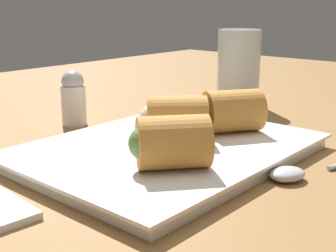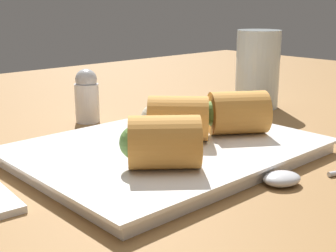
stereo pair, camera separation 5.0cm
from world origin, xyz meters
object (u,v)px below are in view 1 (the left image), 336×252
at_px(spoon, 305,171).
at_px(drinking_glass, 239,68).
at_px(serving_plate, 168,150).
at_px(salt_shaker, 73,98).

height_order(spoon, drinking_glass, drinking_glass).
xyz_separation_m(serving_plate, spoon, (0.04, -0.13, -0.00)).
relative_size(spoon, salt_shaker, 2.49).
xyz_separation_m(serving_plate, drinking_glass, (0.26, 0.08, 0.05)).
xyz_separation_m(serving_plate, salt_shaker, (0.02, 0.18, 0.03)).
bearing_deg(spoon, serving_plate, 108.12).
height_order(spoon, salt_shaker, salt_shaker).
xyz_separation_m(spoon, salt_shaker, (-0.02, 0.31, 0.03)).
distance_m(spoon, salt_shaker, 0.32).
bearing_deg(salt_shaker, serving_plate, -96.58).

